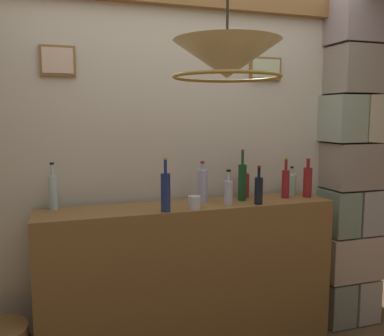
# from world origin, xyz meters

# --- Properties ---
(panelled_rear_partition) EXTENTS (3.59, 0.15, 2.57)m
(panelled_rear_partition) POSITION_xyz_m (-0.00, 1.10, 1.36)
(panelled_rear_partition) COLOR beige
(panelled_rear_partition) RESTS_ON ground
(stone_pillar) EXTENTS (0.47, 0.35, 2.50)m
(stone_pillar) POSITION_xyz_m (1.35, 0.94, 1.25)
(stone_pillar) COLOR gray
(stone_pillar) RESTS_ON ground
(bar_shelf_unit) EXTENTS (1.96, 0.37, 1.06)m
(bar_shelf_unit) POSITION_xyz_m (0.00, 0.83, 0.53)
(bar_shelf_unit) COLOR olive
(bar_shelf_unit) RESTS_ON ground
(liquor_bottle_vermouth) EXTENTS (0.06, 0.06, 0.28)m
(liquor_bottle_vermouth) POSITION_xyz_m (0.88, 0.82, 1.17)
(liquor_bottle_vermouth) COLOR maroon
(liquor_bottle_vermouth) RESTS_ON bar_shelf_unit
(liquor_bottle_rye) EXTENTS (0.06, 0.06, 0.23)m
(liquor_bottle_rye) POSITION_xyz_m (0.24, 0.76, 1.15)
(liquor_bottle_rye) COLOR silver
(liquor_bottle_rye) RESTS_ON bar_shelf_unit
(liquor_bottle_gin) EXTENTS (0.05, 0.05, 0.26)m
(liquor_bottle_gin) POSITION_xyz_m (0.44, 0.71, 1.16)
(liquor_bottle_gin) COLOR black
(liquor_bottle_gin) RESTS_ON bar_shelf_unit
(liquor_bottle_vodka) EXTENTS (0.07, 0.07, 0.21)m
(liquor_bottle_vodka) POSITION_xyz_m (0.81, 0.92, 1.14)
(liquor_bottle_vodka) COLOR #A4D7C1
(liquor_bottle_vodka) RESTS_ON bar_shelf_unit
(liquor_bottle_whiskey) EXTENTS (0.05, 0.05, 0.30)m
(liquor_bottle_whiskey) POSITION_xyz_m (-0.85, 0.97, 1.18)
(liquor_bottle_whiskey) COLOR silver
(liquor_bottle_whiskey) RESTS_ON bar_shelf_unit
(liquor_bottle_amaro) EXTENTS (0.07, 0.07, 0.24)m
(liquor_bottle_amaro) POSITION_xyz_m (0.45, 0.95, 1.15)
(liquor_bottle_amaro) COLOR maroon
(liquor_bottle_amaro) RESTS_ON bar_shelf_unit
(liquor_bottle_bourbon) EXTENTS (0.07, 0.07, 0.28)m
(liquor_bottle_bourbon) POSITION_xyz_m (0.11, 0.89, 1.17)
(liquor_bottle_bourbon) COLOR #B1B3DA
(liquor_bottle_bourbon) RESTS_ON bar_shelf_unit
(liquor_bottle_tequila) EXTENTS (0.06, 0.06, 0.35)m
(liquor_bottle_tequila) POSITION_xyz_m (0.39, 0.85, 1.19)
(liquor_bottle_tequila) COLOR #174C23
(liquor_bottle_tequila) RESTS_ON bar_shelf_unit
(liquor_bottle_brandy) EXTENTS (0.05, 0.05, 0.29)m
(liquor_bottle_brandy) POSITION_xyz_m (0.72, 0.84, 1.17)
(liquor_bottle_brandy) COLOR maroon
(liquor_bottle_brandy) RESTS_ON bar_shelf_unit
(liquor_bottle_port) EXTENTS (0.06, 0.06, 0.33)m
(liquor_bottle_port) POSITION_xyz_m (-0.20, 0.70, 1.18)
(liquor_bottle_port) COLOR navy
(liquor_bottle_port) RESTS_ON bar_shelf_unit
(glass_tumbler_rocks) EXTENTS (0.08, 0.08, 0.08)m
(glass_tumbler_rocks) POSITION_xyz_m (-0.01, 0.71, 1.10)
(glass_tumbler_rocks) COLOR silver
(glass_tumbler_rocks) RESTS_ON bar_shelf_unit
(pendant_lamp) EXTENTS (0.51, 0.51, 0.49)m
(pendant_lamp) POSITION_xyz_m (-0.05, 0.10, 1.89)
(pendant_lamp) COLOR beige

